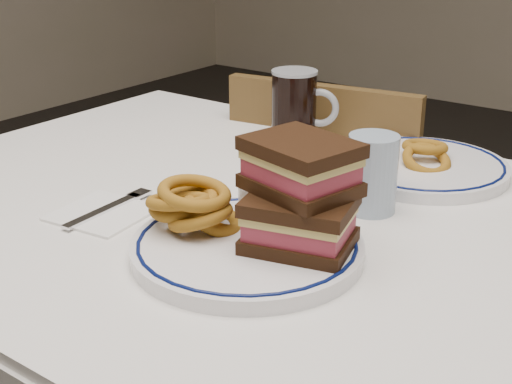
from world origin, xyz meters
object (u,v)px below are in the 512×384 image
Objects in this scene: main_plate at (247,247)px; beer_mug at (296,107)px; chair_far at (335,246)px; far_plate at (422,166)px; reuben_sandwich at (300,194)px.

beer_mug is (-0.20, 0.40, 0.06)m from main_plate.
chair_far is 2.91× the size of main_plate.
chair_far is at bearing 142.74° from far_plate.
main_plate is at bearing -149.05° from reuben_sandwich.
main_plate is 0.10m from reuben_sandwich.
main_plate is at bearing -63.99° from beer_mug.
main_plate is at bearing -97.16° from far_plate.
main_plate is (0.22, -0.61, 0.30)m from chair_far.
far_plate is at bearing 90.66° from reuben_sandwich.
far_plate is (-0.00, 0.37, -0.07)m from reuben_sandwich.
chair_far is 0.71m from main_plate.
far_plate is (0.25, -0.00, -0.06)m from beer_mug.
chair_far is 0.74m from reuben_sandwich.
reuben_sandwich is at bearing -64.67° from chair_far.
reuben_sandwich is 1.15× the size of beer_mug.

